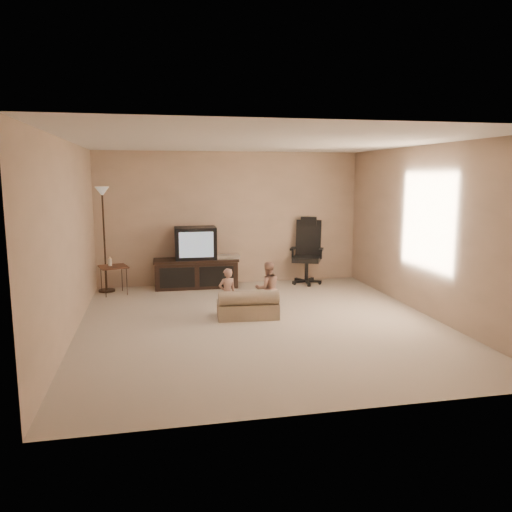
{
  "coord_description": "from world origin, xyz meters",
  "views": [
    {
      "loc": [
        -1.45,
        -6.64,
        2.06
      ],
      "look_at": [
        0.05,
        0.6,
        0.86
      ],
      "focal_mm": 35.0,
      "sensor_mm": 36.0,
      "label": 1
    }
  ],
  "objects_px": {
    "office_chair": "(307,260)",
    "toddler_left": "(227,293)",
    "toddler_right": "(268,288)",
    "child_sofa": "(248,306)",
    "side_table": "(113,267)",
    "floor_lamp": "(103,216)",
    "tv_stand": "(196,262)"
  },
  "relations": [
    {
      "from": "office_chair",
      "to": "toddler_left",
      "type": "bearing_deg",
      "value": -107.72
    },
    {
      "from": "toddler_right",
      "to": "child_sofa",
      "type": "bearing_deg",
      "value": 17.39
    },
    {
      "from": "side_table",
      "to": "floor_lamp",
      "type": "xyz_separation_m",
      "value": [
        -0.14,
        0.24,
        0.88
      ]
    },
    {
      "from": "floor_lamp",
      "to": "toddler_left",
      "type": "height_order",
      "value": "floor_lamp"
    },
    {
      "from": "office_chair",
      "to": "child_sofa",
      "type": "bearing_deg",
      "value": -101.79
    },
    {
      "from": "side_table",
      "to": "toddler_left",
      "type": "distance_m",
      "value": 2.53
    },
    {
      "from": "child_sofa",
      "to": "toddler_left",
      "type": "relative_size",
      "value": 1.25
    },
    {
      "from": "tv_stand",
      "to": "toddler_right",
      "type": "height_order",
      "value": "tv_stand"
    },
    {
      "from": "child_sofa",
      "to": "office_chair",
      "type": "bearing_deg",
      "value": 58.01
    },
    {
      "from": "tv_stand",
      "to": "toddler_right",
      "type": "bearing_deg",
      "value": -66.01
    },
    {
      "from": "office_chair",
      "to": "child_sofa",
      "type": "xyz_separation_m",
      "value": [
        -1.57,
        -2.13,
        -0.28
      ]
    },
    {
      "from": "office_chair",
      "to": "toddler_right",
      "type": "xyz_separation_m",
      "value": [
        -1.24,
        -2.0,
        -0.06
      ]
    },
    {
      "from": "toddler_left",
      "to": "toddler_right",
      "type": "bearing_deg",
      "value": 168.77
    },
    {
      "from": "toddler_left",
      "to": "toddler_right",
      "type": "distance_m",
      "value": 0.61
    },
    {
      "from": "tv_stand",
      "to": "child_sofa",
      "type": "bearing_deg",
      "value": -74.81
    },
    {
      "from": "office_chair",
      "to": "floor_lamp",
      "type": "xyz_separation_m",
      "value": [
        -3.73,
        0.05,
        0.9
      ]
    },
    {
      "from": "tv_stand",
      "to": "toddler_right",
      "type": "xyz_separation_m",
      "value": [
        0.88,
        -2.08,
        -0.07
      ]
    },
    {
      "from": "side_table",
      "to": "child_sofa",
      "type": "height_order",
      "value": "side_table"
    },
    {
      "from": "floor_lamp",
      "to": "tv_stand",
      "type": "bearing_deg",
      "value": 1.15
    },
    {
      "from": "tv_stand",
      "to": "child_sofa",
      "type": "xyz_separation_m",
      "value": [
        0.55,
        -2.21,
        -0.29
      ]
    },
    {
      "from": "floor_lamp",
      "to": "child_sofa",
      "type": "height_order",
      "value": "floor_lamp"
    },
    {
      "from": "side_table",
      "to": "child_sofa",
      "type": "distance_m",
      "value": 2.81
    },
    {
      "from": "toddler_left",
      "to": "side_table",
      "type": "bearing_deg",
      "value": -61.8
    },
    {
      "from": "side_table",
      "to": "toddler_right",
      "type": "bearing_deg",
      "value": -37.6
    },
    {
      "from": "tv_stand",
      "to": "toddler_right",
      "type": "distance_m",
      "value": 2.26
    },
    {
      "from": "tv_stand",
      "to": "office_chair",
      "type": "xyz_separation_m",
      "value": [
        2.12,
        -0.08,
        -0.01
      ]
    },
    {
      "from": "toddler_right",
      "to": "side_table",
      "type": "bearing_deg",
      "value": -41.85
    },
    {
      "from": "floor_lamp",
      "to": "child_sofa",
      "type": "relative_size",
      "value": 2.04
    },
    {
      "from": "tv_stand",
      "to": "office_chair",
      "type": "relative_size",
      "value": 1.25
    },
    {
      "from": "tv_stand",
      "to": "side_table",
      "type": "relative_size",
      "value": 2.33
    },
    {
      "from": "toddler_left",
      "to": "office_chair",
      "type": "bearing_deg",
      "value": -147.26
    },
    {
      "from": "tv_stand",
      "to": "toddler_left",
      "type": "distance_m",
      "value": 2.14
    }
  ]
}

